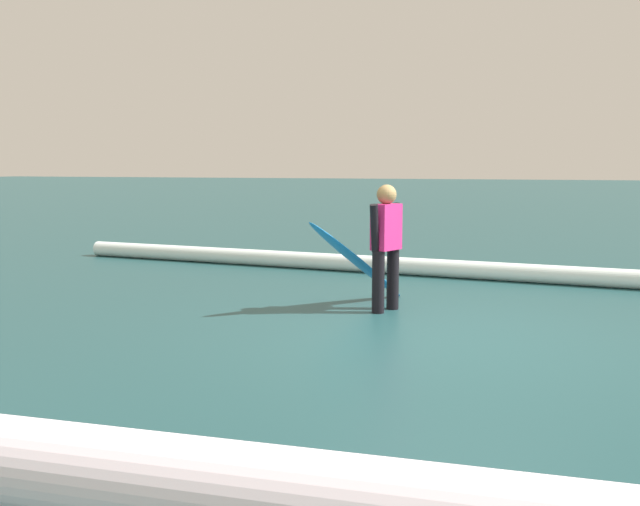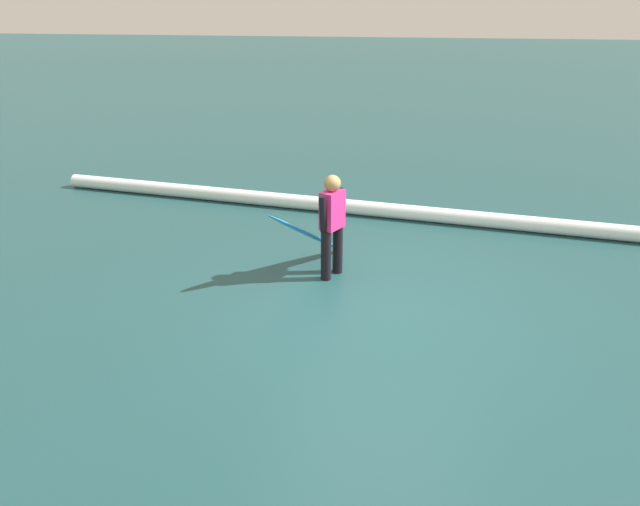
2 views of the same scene
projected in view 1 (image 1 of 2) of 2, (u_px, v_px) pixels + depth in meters
ground_plane at (447, 336)px, 6.66m from camera, size 157.21×157.21×0.00m
surfer at (386, 241)px, 7.69m from camera, size 0.31×0.61×1.42m
surfboard at (358, 262)px, 7.98m from camera, size 0.85×1.66×1.08m
wave_crest_foreground at (521, 273)px, 9.72m from camera, size 14.93×1.14×0.26m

